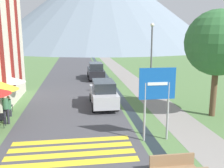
{
  "coord_description": "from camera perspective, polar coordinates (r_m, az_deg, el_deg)",
  "views": [
    {
      "loc": [
        -2.17,
        -6.04,
        4.99
      ],
      "look_at": [
        0.12,
        10.0,
        1.68
      ],
      "focal_mm": 40.0,
      "sensor_mm": 36.0,
      "label": 1
    }
  ],
  "objects": [
    {
      "name": "cafe_chair_far_right",
      "position": [
        17.15,
        -22.62,
        -4.5
      ],
      "size": [
        0.4,
        0.4,
        0.85
      ],
      "rotation": [
        0.0,
        0.0,
        -0.07
      ],
      "color": "black",
      "rests_on": "ground_plane"
    },
    {
      "name": "cafe_umbrella_rear_white",
      "position": [
        18.05,
        -22.65,
        0.95
      ],
      "size": [
        2.26,
        2.26,
        2.15
      ],
      "color": "#B7B2A8",
      "rests_on": "ground_plane"
    },
    {
      "name": "streetlamp",
      "position": [
        18.82,
        8.99,
        6.41
      ],
      "size": [
        0.28,
        0.28,
        5.72
      ],
      "color": "#515156",
      "rests_on": "ground_plane"
    },
    {
      "name": "footpath",
      "position": [
        36.84,
        0.98,
        3.77
      ],
      "size": [
        2.2,
        60.0,
        0.01
      ],
      "color": "gray",
      "rests_on": "ground_plane"
    },
    {
      "name": "drainage_channel",
      "position": [
        36.54,
        -2.75,
        3.69
      ],
      "size": [
        0.6,
        60.0,
        0.0
      ],
      "color": "black",
      "rests_on": "ground_plane"
    },
    {
      "name": "mountain_distant",
      "position": [
        92.14,
        -2.23,
        17.73
      ],
      "size": [
        79.35,
        79.35,
        29.85
      ],
      "color": "slate",
      "rests_on": "ground_plane"
    },
    {
      "name": "parked_car_far",
      "position": [
        27.62,
        -3.74,
        3.03
      ],
      "size": [
        1.75,
        4.49,
        1.82
      ],
      "color": "black",
      "rests_on": "ground_plane"
    },
    {
      "name": "person_standing_terrace",
      "position": [
        15.03,
        -23.13,
        -4.91
      ],
      "size": [
        0.32,
        0.32,
        1.68
      ],
      "color": "#282833",
      "rests_on": "ground_plane"
    },
    {
      "name": "person_seated_far",
      "position": [
        16.4,
        -22.59,
        -4.49
      ],
      "size": [
        0.32,
        0.32,
        1.29
      ],
      "color": "#282833",
      "rests_on": "ground_plane"
    },
    {
      "name": "road",
      "position": [
        36.39,
        -8.57,
        3.54
      ],
      "size": [
        6.4,
        60.0,
        0.01
      ],
      "color": "#424247",
      "rests_on": "ground_plane"
    },
    {
      "name": "cafe_chair_near_left",
      "position": [
        14.67,
        -24.16,
        -7.28
      ],
      "size": [
        0.4,
        0.4,
        0.85
      ],
      "rotation": [
        0.0,
        0.0,
        0.25
      ],
      "color": "black",
      "rests_on": "ground_plane"
    },
    {
      "name": "parked_car_near",
      "position": [
        17.25,
        -2.0,
        -2.15
      ],
      "size": [
        1.75,
        4.2,
        1.82
      ],
      "color": "#B2B2B7",
      "rests_on": "ground_plane"
    },
    {
      "name": "road_sign",
      "position": [
        11.6,
        10.26,
        -1.91
      ],
      "size": [
        1.7,
        0.11,
        3.47
      ],
      "color": "#9E9EA3",
      "rests_on": "ground_plane"
    },
    {
      "name": "crosswalk_marking",
      "position": [
        11.27,
        -9.26,
        -14.86
      ],
      "size": [
        5.44,
        2.54,
        0.01
      ],
      "color": "yellow",
      "rests_on": "ground_plane"
    },
    {
      "name": "ground_plane",
      "position": [
        26.6,
        -3.29,
        0.71
      ],
      "size": [
        160.0,
        160.0,
        0.0
      ],
      "primitive_type": "plane",
      "color": "#517542"
    },
    {
      "name": "tree_by_path",
      "position": [
        15.95,
        23.02,
        8.62
      ],
      "size": [
        3.85,
        3.85,
        6.37
      ],
      "color": "brown",
      "rests_on": "ground_plane"
    },
    {
      "name": "cafe_chair_far_left",
      "position": [
        17.02,
        -23.61,
        -4.7
      ],
      "size": [
        0.4,
        0.4,
        0.85
      ],
      "rotation": [
        0.0,
        0.0,
        0.44
      ],
      "color": "black",
      "rests_on": "ground_plane"
    }
  ]
}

